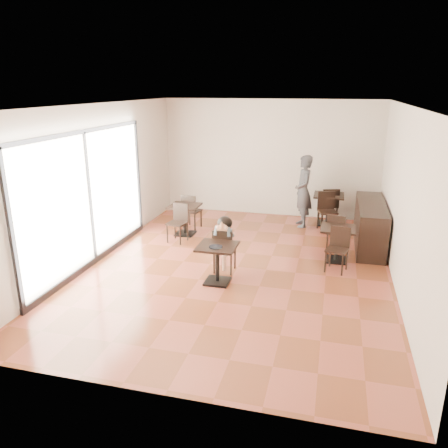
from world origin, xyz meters
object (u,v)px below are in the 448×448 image
(chair_left_b, at_px, (177,223))
(child, at_px, (225,244))
(chair_mid_b, at_px, (337,250))
(cafe_table_back, at_px, (328,209))
(chair_back_b, at_px, (328,212))
(cafe_table_mid, at_px, (337,244))
(cafe_table_left, at_px, (185,220))
(chair_mid_a, at_px, (337,233))
(chair_left_a, at_px, (192,211))
(child_chair, at_px, (225,250))
(chair_back_a, at_px, (328,206))
(adult_patron, at_px, (303,191))
(child_table, at_px, (217,264))

(chair_left_b, bearing_deg, child, -32.23)
(chair_mid_b, bearing_deg, cafe_table_back, 109.42)
(chair_back_b, bearing_deg, cafe_table_mid, -99.53)
(chair_mid_b, bearing_deg, child, -150.92)
(cafe_table_mid, height_order, cafe_table_left, cafe_table_left)
(chair_mid_a, bearing_deg, chair_left_a, 1.78)
(child_chair, relative_size, chair_back_a, 0.91)
(cafe_table_mid, xyz_separation_m, chair_left_b, (-3.65, 0.29, 0.08))
(adult_patron, xyz_separation_m, chair_back_b, (0.65, -0.25, -0.44))
(chair_left_b, height_order, chair_back_b, chair_back_b)
(chair_mid_a, xyz_separation_m, chair_back_b, (-0.26, 1.46, 0.05))
(cafe_table_mid, distance_m, chair_mid_b, 0.56)
(child_table, bearing_deg, cafe_table_left, 121.12)
(cafe_table_mid, bearing_deg, chair_left_a, 159.18)
(adult_patron, height_order, chair_back_b, adult_patron)
(chair_mid_b, bearing_deg, chair_back_b, 110.42)
(cafe_table_mid, relative_size, chair_back_a, 0.75)
(child, relative_size, cafe_table_left, 1.50)
(chair_back_b, bearing_deg, cafe_table_back, 73.21)
(chair_back_a, bearing_deg, cafe_table_mid, 78.72)
(adult_patron, bearing_deg, cafe_table_mid, 5.05)
(cafe_table_left, relative_size, chair_back_b, 0.77)
(child_chair, distance_m, chair_left_a, 2.91)
(chair_mid_b, relative_size, chair_back_a, 0.90)
(cafe_table_left, distance_m, chair_back_a, 3.85)
(child, bearing_deg, adult_patron, 69.73)
(adult_patron, xyz_separation_m, cafe_table_mid, (0.91, -2.26, -0.56))
(chair_left_b, bearing_deg, cafe_table_left, 100.51)
(cafe_table_left, bearing_deg, child, -52.22)
(cafe_table_left, height_order, chair_left_b, chair_left_b)
(child_table, relative_size, chair_left_a, 0.82)
(chair_back_b, bearing_deg, chair_left_b, -169.87)
(child, distance_m, chair_left_b, 2.05)
(cafe_table_left, distance_m, chair_left_a, 0.56)
(child_table, xyz_separation_m, chair_mid_a, (2.15, 2.20, 0.07))
(chair_left_a, bearing_deg, chair_back_a, -148.98)
(chair_left_b, bearing_deg, chair_back_b, 37.42)
(cafe_table_mid, distance_m, chair_mid_a, 0.56)
(chair_left_a, distance_m, chair_left_b, 1.10)
(cafe_table_mid, height_order, chair_left_b, chair_left_b)
(child, bearing_deg, child_table, -90.00)
(chair_left_a, xyz_separation_m, chair_back_b, (3.39, 0.62, 0.04))
(child, distance_m, adult_patron, 3.60)
(child_chair, xyz_separation_m, chair_mid_a, (2.15, 1.65, -0.00))
(child, xyz_separation_m, chair_back_b, (1.89, 3.11, -0.07))
(chair_back_a, bearing_deg, chair_back_b, 73.21)
(cafe_table_left, distance_m, chair_mid_a, 3.66)
(adult_patron, xyz_separation_m, chair_mid_b, (0.91, -2.81, -0.49))
(chair_back_b, bearing_deg, child_chair, -138.08)
(child, relative_size, adult_patron, 0.60)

